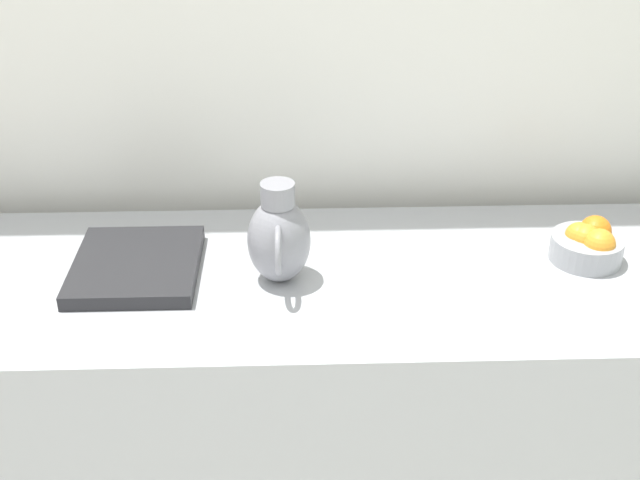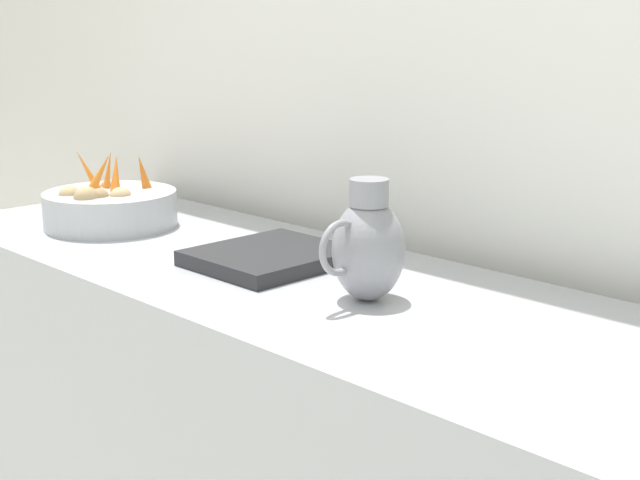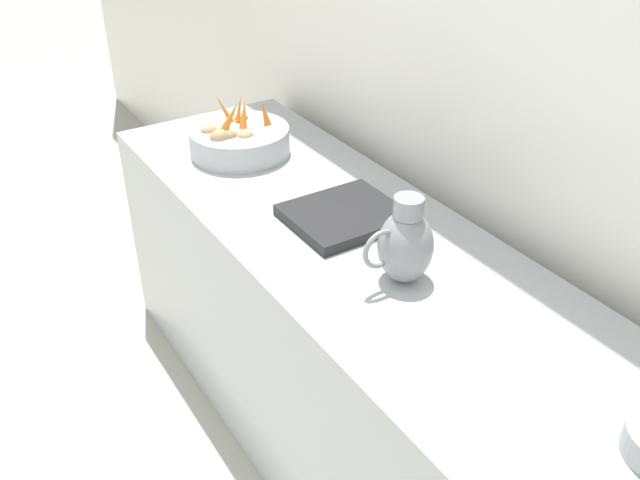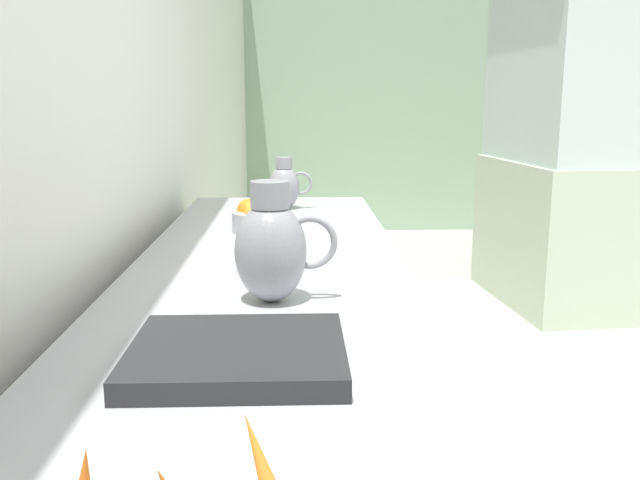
# 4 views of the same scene
# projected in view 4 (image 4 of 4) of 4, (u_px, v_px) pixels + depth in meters

# --- Properties ---
(tile_wall_left) EXTENTS (0.10, 9.46, 3.00)m
(tile_wall_left) POSITION_uv_depth(u_px,v_px,m) (97.00, 21.00, 1.83)
(tile_wall_left) COLOR white
(tile_wall_left) RESTS_ON ground_plane
(prep_counter) EXTENTS (0.71, 2.94, 0.88)m
(prep_counter) POSITION_uv_depth(u_px,v_px,m) (268.00, 474.00, 1.57)
(prep_counter) COLOR #ADAFB5
(prep_counter) RESTS_ON ground_plane
(orange_bowl) EXTENTS (0.18, 0.18, 0.10)m
(orange_bowl) POSITION_uv_depth(u_px,v_px,m) (259.00, 217.00, 2.16)
(orange_bowl) COLOR #9EA0A5
(orange_bowl) RESTS_ON prep_counter
(metal_pitcher_tall) EXTENTS (0.21, 0.15, 0.25)m
(metal_pitcher_tall) POSITION_uv_depth(u_px,v_px,m) (272.00, 248.00, 1.40)
(metal_pitcher_tall) COLOR gray
(metal_pitcher_tall) RESTS_ON prep_counter
(metal_pitcher_short) EXTENTS (0.17, 0.12, 0.20)m
(metal_pitcher_short) POSITION_uv_depth(u_px,v_px,m) (285.00, 186.00, 2.61)
(metal_pitcher_short) COLOR gray
(metal_pitcher_short) RESTS_ON prep_counter
(counter_sink_basin) EXTENTS (0.34, 0.30, 0.04)m
(counter_sink_basin) POSITION_uv_depth(u_px,v_px,m) (238.00, 354.00, 1.08)
(counter_sink_basin) COLOR #232326
(counter_sink_basin) RESTS_ON prep_counter
(glass_block_booth) EXTENTS (1.72, 1.37, 2.25)m
(glass_block_booth) POSITION_uv_depth(u_px,v_px,m) (627.00, 129.00, 4.27)
(glass_block_booth) COLOR #B7C6AD
(glass_block_booth) RESTS_ON ground_plane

